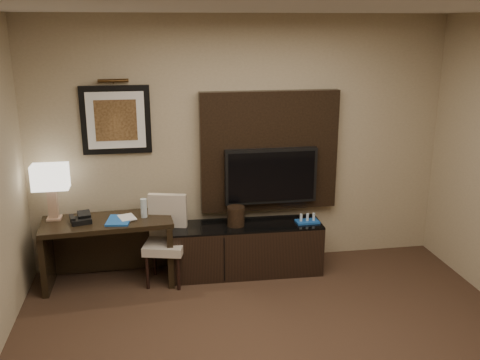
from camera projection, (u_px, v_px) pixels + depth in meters
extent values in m
cube|color=silver|center=(315.00, 4.00, 3.02)|extent=(4.50, 5.00, 0.01)
cube|color=tan|center=(241.00, 144.00, 5.76)|extent=(4.50, 0.01, 2.70)
cube|color=black|center=(109.00, 251.00, 5.49)|extent=(1.33, 0.64, 0.69)
cube|color=black|center=(246.00, 248.00, 5.73)|extent=(1.61, 0.48, 0.55)
cube|color=black|center=(269.00, 151.00, 5.78)|extent=(1.50, 0.12, 1.30)
cube|color=black|center=(271.00, 176.00, 5.75)|extent=(1.00, 0.08, 0.60)
cube|color=black|center=(116.00, 120.00, 5.45)|extent=(0.70, 0.04, 0.70)
cylinder|color=#432D15|center=(113.00, 81.00, 5.30)|extent=(0.04, 0.04, 0.30)
cube|color=#1A54AA|center=(119.00, 220.00, 5.35)|extent=(0.26, 0.33, 0.02)
imported|color=tan|center=(119.00, 210.00, 5.36)|extent=(0.15, 0.07, 0.21)
cylinder|color=silver|center=(144.00, 208.00, 5.44)|extent=(0.07, 0.07, 0.20)
cylinder|color=black|center=(236.00, 216.00, 5.60)|extent=(0.22, 0.22, 0.21)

